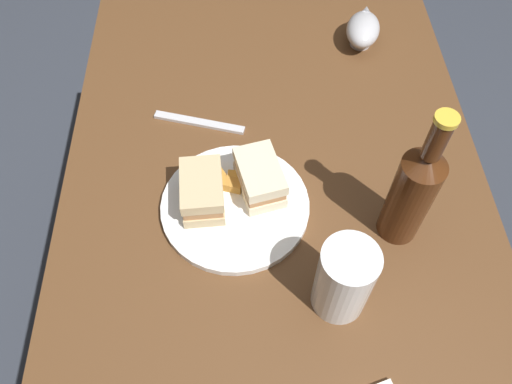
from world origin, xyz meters
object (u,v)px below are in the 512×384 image
object	(u,v)px
cider_bottle	(413,192)
sandwich_half_left	(260,178)
plate	(235,206)
gravy_boat	(363,29)
pint_glass	(343,283)
sandwich_half_right	(202,191)
fork	(199,122)

from	to	relation	value
cider_bottle	sandwich_half_left	bearing A→B (deg)	70.28
plate	sandwich_half_left	size ratio (longest dim) A/B	2.16
gravy_boat	plate	bearing A→B (deg)	145.71
pint_glass	cider_bottle	bearing A→B (deg)	-43.48
sandwich_half_right	cider_bottle	world-z (taller)	cider_bottle
sandwich_half_left	sandwich_half_right	size ratio (longest dim) A/B	1.11
sandwich_half_right	cider_bottle	distance (m)	0.34
sandwich_half_left	sandwich_half_right	world-z (taller)	sandwich_half_right
sandwich_half_right	cider_bottle	bearing A→B (deg)	-100.00
pint_glass	gravy_boat	xyz separation A→B (m)	(0.59, -0.13, -0.02)
plate	gravy_boat	distance (m)	0.50
gravy_boat	fork	bearing A→B (deg)	121.97
sandwich_half_left	plate	bearing A→B (deg)	125.84
pint_glass	sandwich_half_right	bearing A→B (deg)	49.29
fork	plate	bearing A→B (deg)	124.65
pint_glass	fork	xyz separation A→B (m)	(0.37, 0.22, -0.06)
plate	sandwich_half_left	xyz separation A→B (m)	(0.03, -0.04, 0.04)
gravy_boat	sandwich_half_left	bearing A→B (deg)	148.05
pint_glass	cider_bottle	distance (m)	0.17
sandwich_half_right	pint_glass	distance (m)	0.28
plate	gravy_boat	size ratio (longest dim) A/B	1.99
plate	sandwich_half_right	bearing A→B (deg)	82.29
plate	cider_bottle	distance (m)	0.29
gravy_boat	cider_bottle	world-z (taller)	cider_bottle
pint_glass	cider_bottle	world-z (taller)	cider_bottle
sandwich_half_left	cider_bottle	world-z (taller)	cider_bottle
sandwich_half_left	gravy_boat	size ratio (longest dim) A/B	0.92
gravy_boat	fork	world-z (taller)	gravy_boat
pint_glass	fork	size ratio (longest dim) A/B	0.81
gravy_boat	fork	xyz separation A→B (m)	(-0.22, 0.35, -0.04)
plate	fork	bearing A→B (deg)	18.68
sandwich_half_left	pint_glass	bearing A→B (deg)	-151.32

